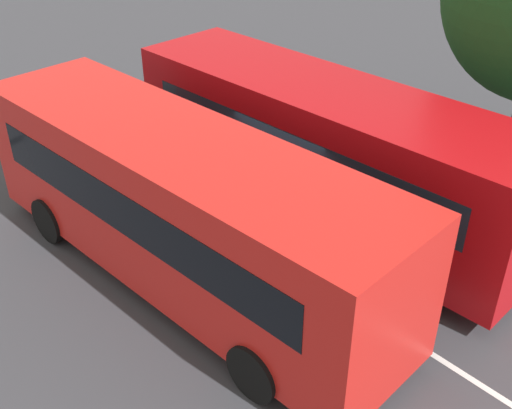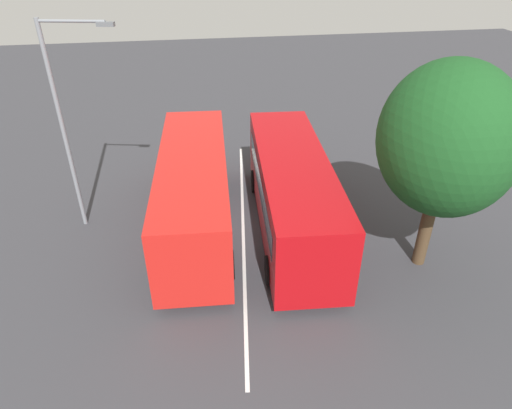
{
  "view_description": "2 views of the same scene",
  "coord_description": "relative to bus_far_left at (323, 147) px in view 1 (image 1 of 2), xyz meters",
  "views": [
    {
      "loc": [
        -7.19,
        8.4,
        7.94
      ],
      "look_at": [
        -0.46,
        0.56,
        1.44
      ],
      "focal_mm": 43.69,
      "sensor_mm": 36.0,
      "label": 1
    },
    {
      "loc": [
        -14.75,
        1.85,
        10.34
      ],
      "look_at": [
        -0.23,
        -0.49,
        1.19
      ],
      "focal_mm": 31.48,
      "sensor_mm": 36.0,
      "label": 2
    }
  ],
  "objects": [
    {
      "name": "lane_stripe_outer_left",
      "position": [
        0.32,
        1.88,
        -1.72
      ],
      "size": [
        14.96,
        1.91,
        0.01
      ],
      "primitive_type": "cube",
      "rotation": [
        0.0,
        0.0,
        -0.12
      ],
      "color": "silver",
      "rests_on": "ground"
    },
    {
      "name": "pedestrian",
      "position": [
        6.2,
        3.21,
        -0.75
      ],
      "size": [
        0.37,
        0.37,
        1.66
      ],
      "rotation": [
        0.0,
        0.0,
        2.98
      ],
      "color": "#232833",
      "rests_on": "ground"
    },
    {
      "name": "bus_far_left",
      "position": [
        0.0,
        0.0,
        0.0
      ],
      "size": [
        9.88,
        3.21,
        3.12
      ],
      "rotation": [
        0.0,
        0.0,
        -0.07
      ],
      "color": "#B70C11",
      "rests_on": "ground"
    },
    {
      "name": "ground_plane",
      "position": [
        0.32,
        1.88,
        -1.73
      ],
      "size": [
        72.18,
        72.18,
        0.0
      ],
      "primitive_type": "plane",
      "color": "#38383D"
    },
    {
      "name": "bus_center_left",
      "position": [
        0.67,
        3.7,
        0.0
      ],
      "size": [
        9.85,
        3.1,
        3.12
      ],
      "rotation": [
        0.0,
        0.0,
        -0.06
      ],
      "color": "red",
      "rests_on": "ground"
    }
  ]
}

